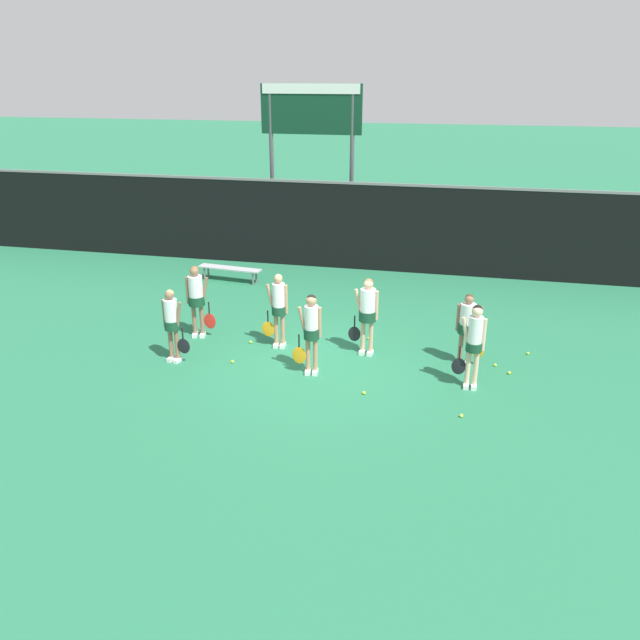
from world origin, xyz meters
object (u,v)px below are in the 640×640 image
tennis_ball_0 (528,353)px  tennis_ball_5 (364,393)px  player_1 (311,328)px  player_4 (278,305)px  tennis_ball_2 (509,373)px  player_0 (172,320)px  player_6 (467,324)px  scoreboard (311,126)px  tennis_ball_4 (233,362)px  player_2 (474,340)px  player_5 (367,310)px  tennis_ball_1 (302,351)px  tennis_ball_7 (461,416)px  bench_courtside (230,269)px  tennis_ball_3 (369,338)px  tennis_ball_6 (495,365)px  tennis_ball_9 (251,342)px  tennis_ball_8 (308,333)px  player_3 (196,295)px

tennis_ball_0 → tennis_ball_5: size_ratio=0.94×
player_1 → player_4: 1.61m
tennis_ball_2 → player_0: bearing=-172.7°
tennis_ball_5 → player_6: bearing=44.2°
scoreboard → tennis_ball_4: bearing=-88.2°
player_2 → tennis_ball_4: size_ratio=25.30×
scoreboard → player_6: (5.29, -7.73, -3.44)m
player_5 → tennis_ball_2: size_ratio=25.61×
tennis_ball_4 → tennis_ball_2: bearing=7.3°
tennis_ball_1 → tennis_ball_4: size_ratio=0.99×
scoreboard → tennis_ball_7: 12.21m
bench_courtside → player_6: player_6 is taller
player_1 → tennis_ball_2: (4.15, 0.86, -1.02)m
tennis_ball_3 → tennis_ball_6: (2.94, -0.87, 0.00)m
player_5 → tennis_ball_7: size_ratio=25.49×
tennis_ball_3 → tennis_ball_5: (0.31, -2.76, 0.00)m
player_6 → tennis_ball_9: player_6 is taller
player_0 → tennis_ball_2: player_0 is taller
tennis_ball_6 → tennis_ball_3: bearing=163.6°
tennis_ball_5 → tennis_ball_8: size_ratio=1.00×
tennis_ball_3 → tennis_ball_6: size_ratio=0.99×
tennis_ball_6 → tennis_ball_8: bearing=169.2°
tennis_ball_8 → player_6: bearing=-12.8°
player_5 → player_0: bearing=-156.4°
tennis_ball_0 → tennis_ball_8: 5.21m
tennis_ball_1 → tennis_ball_4: same height
tennis_ball_5 → tennis_ball_9: (-3.03, 1.92, -0.00)m
tennis_ball_5 → player_0: bearing=171.7°
player_0 → tennis_ball_3: player_0 is taller
player_3 → tennis_ball_2: (7.30, -0.51, -1.03)m
tennis_ball_2 → tennis_ball_5: 3.30m
player_3 → tennis_ball_4: 2.10m
player_4 → player_5: 2.06m
tennis_ball_5 → tennis_ball_8: 3.30m
player_2 → tennis_ball_6: player_2 is taller
scoreboard → tennis_ball_7: size_ratio=80.46×
player_0 → player_2: size_ratio=0.93×
player_0 → tennis_ball_0: player_0 is taller
scoreboard → tennis_ball_4: size_ratio=80.16×
tennis_ball_6 → tennis_ball_8: 4.53m
player_4 → tennis_ball_6: (4.93, -0.01, -1.00)m
player_2 → player_5: player_5 is taller
tennis_ball_7 → player_2: bearing=83.2°
player_5 → tennis_ball_0: bearing=17.6°
scoreboard → tennis_ball_9: scoreboard is taller
player_3 → tennis_ball_6: (7.02, -0.18, -1.03)m
tennis_ball_2 → tennis_ball_5: same height
scoreboard → tennis_ball_2: (6.25, -8.06, -4.36)m
tennis_ball_0 → tennis_ball_6: bearing=-133.6°
player_1 → tennis_ball_1: 1.50m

